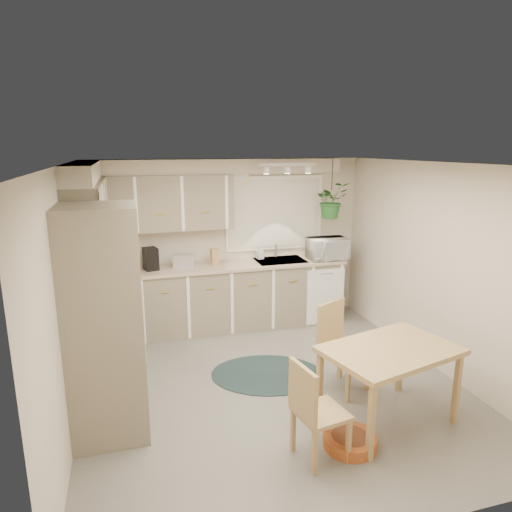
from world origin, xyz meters
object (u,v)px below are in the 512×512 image
at_px(pet_bed, 350,441).
at_px(microwave, 328,246).
at_px(chair_left, 321,410).
at_px(chair_back, 345,348).
at_px(dining_table, 388,385).
at_px(braided_rug, 267,374).

distance_m(pet_bed, microwave, 3.27).
relative_size(chair_left, chair_back, 0.92).
bearing_deg(dining_table, chair_back, 100.46).
relative_size(braided_rug, pet_bed, 2.78).
distance_m(dining_table, chair_left, 0.87).
bearing_deg(chair_left, pet_bed, 87.66).
bearing_deg(chair_back, dining_table, 72.92).
xyz_separation_m(chair_back, pet_bed, (-0.39, -0.91, -0.42)).
relative_size(chair_left, pet_bed, 1.87).
height_order(braided_rug, microwave, microwave).
relative_size(dining_table, braided_rug, 0.93).
relative_size(chair_left, microwave, 1.54).
distance_m(dining_table, chair_back, 0.67).
height_order(dining_table, chair_back, chair_back).
relative_size(braided_rug, microwave, 2.28).
distance_m(chair_back, microwave, 2.20).
relative_size(pet_bed, microwave, 0.82).
height_order(chair_left, braided_rug, chair_left).
height_order(chair_left, chair_back, chair_back).
relative_size(chair_back, braided_rug, 0.73).
distance_m(chair_left, pet_bed, 0.49).
bearing_deg(dining_table, pet_bed, -153.50).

